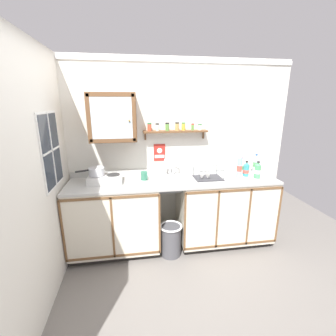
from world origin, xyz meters
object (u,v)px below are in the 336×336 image
(bottle_opaque_white_4, at_px, (241,166))
(sink, at_px, (171,180))
(bottle_soda_green_1, at_px, (258,171))
(warning_sign, at_px, (160,153))
(mug, at_px, (144,176))
(trash_bin, at_px, (171,239))
(wall_cabinet, at_px, (113,117))
(saucepan, at_px, (96,171))
(bottle_water_clear_2, at_px, (256,164))
(dish_rack, at_px, (207,176))
(bottle_detergent_teal_0, at_px, (246,170))
(hot_plate_stove, at_px, (105,179))
(bottle_water_blue_3, at_px, (239,167))

(bottle_opaque_white_4, bearing_deg, sink, -175.87)
(bottle_soda_green_1, bearing_deg, sink, 173.23)
(bottle_opaque_white_4, distance_m, warning_sign, 1.16)
(bottle_soda_green_1, xyz_separation_m, warning_sign, (-1.26, 0.39, 0.20))
(mug, bearing_deg, warning_sign, 44.57)
(bottle_opaque_white_4, relative_size, trash_bin, 0.57)
(bottle_soda_green_1, xyz_separation_m, wall_cabinet, (-1.85, 0.24, 0.69))
(saucepan, bearing_deg, bottle_water_clear_2, 1.21)
(saucepan, xyz_separation_m, mug, (0.59, 0.02, -0.09))
(bottle_soda_green_1, xyz_separation_m, bottle_opaque_white_4, (-0.13, 0.21, 0.01))
(dish_rack, bearing_deg, saucepan, 177.64)
(warning_sign, xyz_separation_m, trash_bin, (0.08, -0.49, -1.05))
(bottle_detergent_teal_0, xyz_separation_m, wall_cabinet, (-1.74, 0.13, 0.70))
(wall_cabinet, bearing_deg, sink, -8.08)
(bottle_soda_green_1, height_order, warning_sign, warning_sign)
(hot_plate_stove, bearing_deg, bottle_opaque_white_4, 2.49)
(sink, distance_m, bottle_opaque_white_4, 1.01)
(hot_plate_stove, relative_size, bottle_soda_green_1, 1.81)
(sink, height_order, mug, sink)
(trash_bin, bearing_deg, bottle_water_clear_2, 13.23)
(wall_cabinet, bearing_deg, mug, -11.63)
(warning_sign, bearing_deg, bottle_water_blue_3, -19.28)
(bottle_opaque_white_4, xyz_separation_m, mug, (-1.36, -0.05, -0.05))
(saucepan, distance_m, warning_sign, 0.87)
(bottle_water_clear_2, xyz_separation_m, dish_rack, (-0.73, -0.10, -0.10))
(mug, bearing_deg, bottle_water_blue_3, -5.88)
(sink, relative_size, dish_rack, 1.34)
(bottle_water_blue_3, bearing_deg, bottle_soda_green_1, -7.87)
(hot_plate_stove, relative_size, bottle_detergent_teal_0, 1.95)
(saucepan, distance_m, bottle_soda_green_1, 2.09)
(mug, bearing_deg, bottle_soda_green_1, -6.21)
(bottle_water_blue_3, bearing_deg, bottle_detergent_teal_0, 28.31)
(bottle_detergent_teal_0, xyz_separation_m, trash_bin, (-1.08, -0.21, -0.84))
(bottle_detergent_teal_0, distance_m, bottle_water_blue_3, 0.17)
(dish_rack, height_order, wall_cabinet, wall_cabinet)
(bottle_detergent_teal_0, height_order, warning_sign, warning_sign)
(bottle_detergent_teal_0, distance_m, bottle_opaque_white_4, 0.10)
(sink, xyz_separation_m, bottle_soda_green_1, (1.14, -0.13, 0.11))
(bottle_soda_green_1, bearing_deg, wall_cabinet, 172.72)
(bottle_water_clear_2, height_order, wall_cabinet, wall_cabinet)
(bottle_water_blue_3, height_order, dish_rack, bottle_water_blue_3)
(bottle_water_clear_2, relative_size, dish_rack, 0.79)
(bottle_water_clear_2, bearing_deg, bottle_detergent_teal_0, -155.22)
(wall_cabinet, bearing_deg, bottle_water_clear_2, -1.32)
(hot_plate_stove, relative_size, trash_bin, 0.98)
(saucepan, height_order, trash_bin, saucepan)
(wall_cabinet, relative_size, trash_bin, 1.37)
(dish_rack, distance_m, mug, 0.83)
(bottle_opaque_white_4, height_order, dish_rack, bottle_opaque_white_4)
(bottle_soda_green_1, relative_size, bottle_water_blue_3, 0.70)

